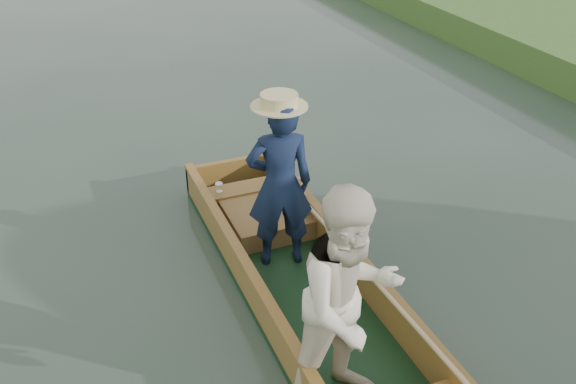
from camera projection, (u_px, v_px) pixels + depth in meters
name	position (u px, v px, depth m)	size (l,w,h in m)	color
ground	(312.00, 310.00, 5.99)	(120.00, 120.00, 0.00)	#283D30
punt	(315.00, 267.00, 5.43)	(1.28, 5.00, 1.92)	black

